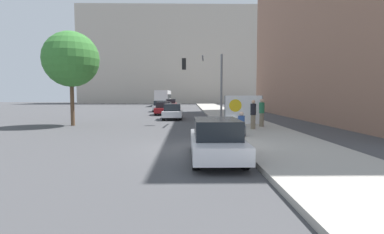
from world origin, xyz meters
TOP-DOWN VIEW (x-y plane):
  - ground_plane at (0.00, 0.00)m, footprint 160.00×160.00m
  - sidewalk_curb at (3.69, 15.00)m, footprint 4.14×90.00m
  - building_backdrop_far at (-2.00, 68.86)m, footprint 52.00×12.00m
  - building_backdrop_right at (14.68, 15.95)m, footprint 10.00×32.00m
  - seated_protester at (2.25, 3.06)m, footprint 0.97×0.77m
  - jogger_on_sidewalk at (3.48, 5.84)m, footprint 0.34×0.34m
  - pedestrian_behind at (4.34, 7.20)m, footprint 0.34×0.34m
  - protest_banner at (3.28, 8.01)m, footprint 2.59×0.06m
  - traffic_light_pole at (0.95, 10.60)m, footprint 3.07×2.83m
  - parked_car_curbside at (0.49, -1.85)m, footprint 1.71×4.67m
  - car_on_road_nearest at (-1.85, 15.41)m, footprint 1.71×4.27m
  - car_on_road_midblock at (-3.14, 21.68)m, footprint 1.84×4.39m
  - car_on_road_distant at (-4.08, 28.12)m, footprint 1.89×4.14m
  - car_on_road_far_lane at (-3.22, 37.93)m, footprint 1.72×4.62m
  - city_bus_on_road at (-5.35, 48.90)m, footprint 2.49×11.69m
  - street_tree_near_curb at (-8.89, 9.81)m, footprint 3.98×3.98m

SIDE VIEW (x-z plane):
  - ground_plane at x=0.00m, z-range 0.00..0.00m
  - sidewalk_curb at x=3.69m, z-range 0.00..0.18m
  - car_on_road_nearest at x=-1.85m, z-range 0.00..1.43m
  - parked_car_curbside at x=0.49m, z-range 0.00..1.43m
  - car_on_road_midblock at x=-3.14m, z-range 0.00..1.45m
  - car_on_road_distant at x=-4.08m, z-range 0.00..1.46m
  - car_on_road_far_lane at x=-3.22m, z-range -0.01..1.54m
  - seated_protester at x=2.25m, z-range 0.23..1.44m
  - jogger_on_sidewalk at x=3.48m, z-range 0.20..1.97m
  - pedestrian_behind at x=4.34m, z-range 0.20..2.01m
  - protest_banner at x=3.28m, z-range 0.23..2.26m
  - city_bus_on_road at x=-5.35m, z-range 0.24..3.34m
  - traffic_light_pole at x=0.95m, z-range 1.10..6.22m
  - street_tree_near_curb at x=-8.89m, z-range 1.40..8.21m
  - building_backdrop_right at x=14.68m, z-range 0.00..20.61m
  - building_backdrop_far at x=-2.00m, z-range 0.00..24.52m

